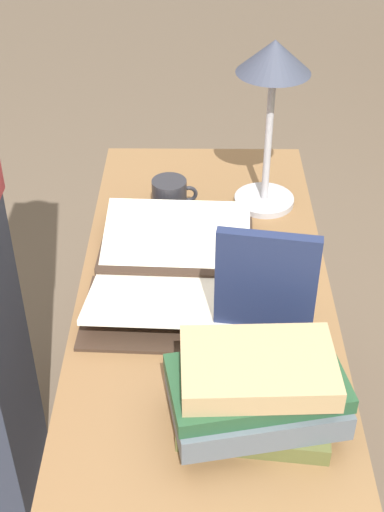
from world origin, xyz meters
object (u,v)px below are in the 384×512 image
(open_book, at_px, (173,271))
(reading_lamp, at_px, (273,81))
(coffee_mug, at_px, (170,195))
(book_stack_tall, at_px, (256,392))
(book_standing_upright, at_px, (265,294))

(open_book, bearing_deg, reading_lamp, 146.63)
(coffee_mug, bearing_deg, reading_lamp, 96.52)
(open_book, xyz_separation_m, book_stack_tall, (0.41, 0.16, 0.06))
(book_stack_tall, xyz_separation_m, book_standing_upright, (-0.19, 0.03, 0.06))
(open_book, height_order, coffee_mug, coffee_mug)
(book_stack_tall, bearing_deg, book_standing_upright, 172.52)
(book_stack_tall, distance_m, coffee_mug, 0.72)
(open_book, distance_m, reading_lamp, 0.50)
(book_stack_tall, distance_m, reading_lamp, 0.77)
(open_book, height_order, reading_lamp, reading_lamp)
(book_stack_tall, bearing_deg, reading_lamp, 174.50)
(open_book, bearing_deg, coffee_mug, -174.33)
(book_stack_tall, distance_m, book_standing_upright, 0.20)
(book_standing_upright, relative_size, coffee_mug, 2.37)
(book_stack_tall, relative_size, coffee_mug, 2.77)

